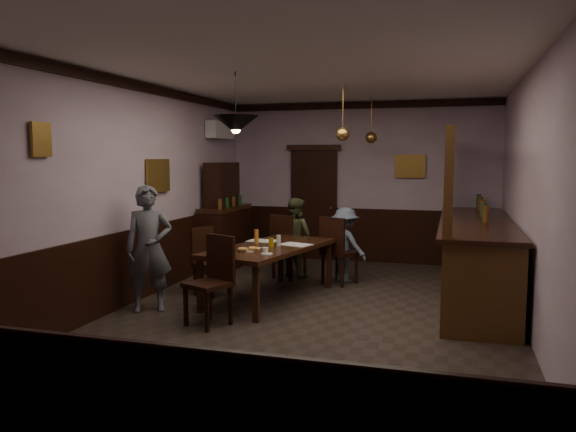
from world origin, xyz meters
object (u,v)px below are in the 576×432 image
at_px(sideboard, 225,226).
at_px(person_seated_right, 345,245).
at_px(coffee_cup, 265,250).
at_px(chair_near, 213,276).
at_px(person_standing, 149,248).
at_px(dining_table, 270,251).
at_px(soda_can, 271,242).
at_px(pendant_iron, 236,125).
at_px(pendant_brass_mid, 343,134).
at_px(pendant_brass_far, 371,138).
at_px(chair_far_left, 286,244).
at_px(chair_far_right, 337,248).
at_px(chair_side, 208,258).
at_px(bar_counter, 475,257).
at_px(person_seated_left, 295,237).

bearing_deg(sideboard, person_seated_right, -12.40).
bearing_deg(coffee_cup, person_seated_right, 85.85).
distance_m(chair_near, person_standing, 1.09).
distance_m(dining_table, soda_can, 0.15).
xyz_separation_m(pendant_iron, pendant_brass_mid, (1.01, 1.64, -0.07)).
height_order(dining_table, pendant_iron, pendant_iron).
bearing_deg(pendant_brass_far, chair_near, -109.69).
distance_m(sideboard, pendant_brass_far, 2.99).
relative_size(chair_far_left, chair_far_right, 0.99).
height_order(person_standing, person_seated_right, person_standing).
xyz_separation_m(chair_side, coffee_cup, (1.10, -0.67, 0.27)).
height_order(sideboard, pendant_iron, pendant_iron).
height_order(coffee_cup, pendant_brass_far, pendant_brass_far).
height_order(dining_table, soda_can, soda_can).
relative_size(dining_table, chair_near, 2.25).
height_order(soda_can, pendant_brass_mid, pendant_brass_mid).
bearing_deg(chair_side, dining_table, -69.84).
xyz_separation_m(person_seated_right, coffee_cup, (-0.63, -2.06, 0.21)).
relative_size(bar_counter, pendant_iron, 5.50).
relative_size(chair_near, person_standing, 0.65).
relative_size(chair_far_left, soda_can, 8.71).
distance_m(chair_far_left, person_seated_right, 0.96).
distance_m(chair_near, pendant_brass_mid, 2.97).
xyz_separation_m(person_seated_left, sideboard, (-1.38, 0.30, 0.10)).
distance_m(dining_table, chair_near, 1.32).
xyz_separation_m(coffee_cup, bar_counter, (2.57, 1.54, -0.22)).
relative_size(person_seated_left, pendant_brass_far, 1.61).
relative_size(person_seated_right, pendant_brass_far, 1.45).
distance_m(person_seated_right, pendant_brass_far, 1.98).
relative_size(chair_side, soda_can, 8.06).
bearing_deg(person_seated_right, pendant_brass_far, -76.88).
height_order(chair_far_right, pendant_brass_mid, pendant_brass_mid).
xyz_separation_m(chair_far_right, soda_can, (-0.66, -1.21, 0.23)).
bearing_deg(bar_counter, pendant_brass_mid, -179.06).
height_order(chair_far_right, chair_side, chair_far_right).
bearing_deg(person_seated_right, chair_side, 66.17).
bearing_deg(person_seated_right, pendant_brass_mid, 122.66).
bearing_deg(person_seated_right, coffee_cup, 100.45).
bearing_deg(chair_far_right, pendant_iron, 90.07).
distance_m(chair_near, bar_counter, 3.71).
bearing_deg(person_seated_right, dining_table, 88.41).
distance_m(dining_table, sideboard, 2.41).
bearing_deg(pendant_brass_mid, soda_can, -130.27).
distance_m(sideboard, bar_counter, 4.33).
xyz_separation_m(chair_far_left, chair_far_right, (0.87, -0.20, 0.01)).
bearing_deg(sideboard, pendant_iron, -64.22).
height_order(pendant_brass_mid, pendant_brass_far, same).
bearing_deg(chair_near, coffee_cup, 79.63).
relative_size(dining_table, coffee_cup, 29.60).
distance_m(person_standing, soda_can, 1.62).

